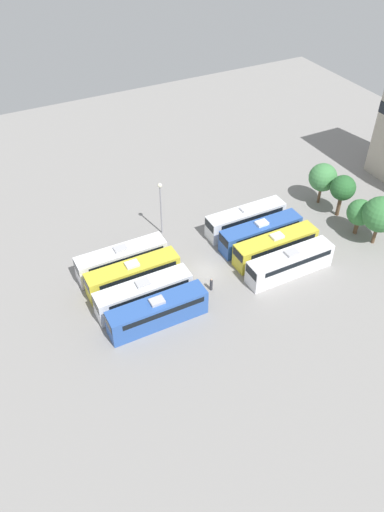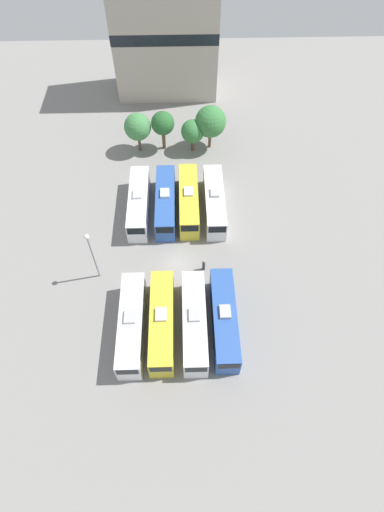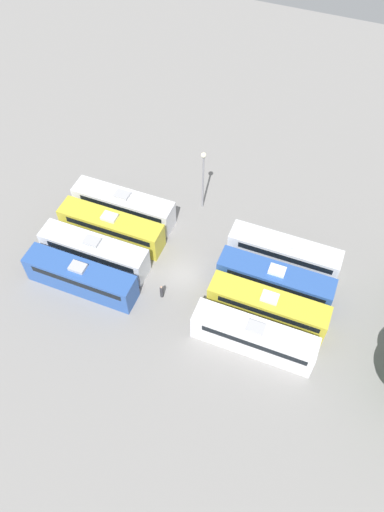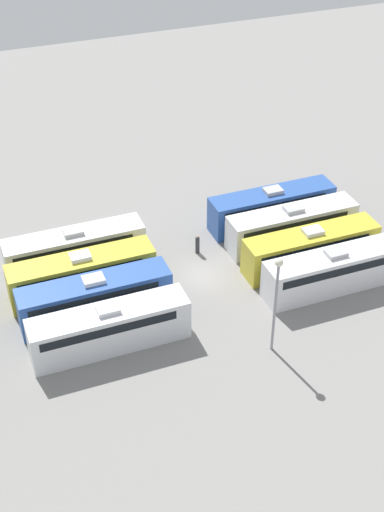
{
  "view_description": "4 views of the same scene",
  "coord_description": "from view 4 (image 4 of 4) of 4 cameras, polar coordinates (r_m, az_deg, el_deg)",
  "views": [
    {
      "loc": [
        41.13,
        -23.15,
        42.85
      ],
      "look_at": [
        -1.02,
        -1.49,
        2.37
      ],
      "focal_mm": 35.0,
      "sensor_mm": 36.0,
      "label": 1
    },
    {
      "loc": [
        0.95,
        -29.46,
        41.99
      ],
      "look_at": [
        1.74,
        -1.29,
        3.24
      ],
      "focal_mm": 28.0,
      "sensor_mm": 36.0,
      "label": 2
    },
    {
      "loc": [
        27.39,
        11.82,
        42.87
      ],
      "look_at": [
        -1.45,
        0.39,
        1.7
      ],
      "focal_mm": 35.0,
      "sensor_mm": 36.0,
      "label": 3
    },
    {
      "loc": [
        -43.16,
        17.44,
        35.79
      ],
      "look_at": [
        -0.85,
        1.04,
        2.92
      ],
      "focal_mm": 50.0,
      "sensor_mm": 36.0,
      "label": 4
    }
  ],
  "objects": [
    {
      "name": "bus_7",
      "position": [
        59.64,
        -9.38,
        0.61
      ],
      "size": [
        2.63,
        11.61,
        3.61
      ],
      "color": "silver",
      "rests_on": "ground_plane"
    },
    {
      "name": "ground_plane",
      "position": [
        58.72,
        0.65,
        -1.64
      ],
      "size": [
        118.32,
        118.32,
        0.0
      ],
      "primitive_type": "plane",
      "color": "gray"
    },
    {
      "name": "bus_2",
      "position": [
        62.34,
        7.97,
        2.47
      ],
      "size": [
        2.63,
        11.61,
        3.61
      ],
      "color": "silver",
      "rests_on": "ground_plane"
    },
    {
      "name": "bus_5",
      "position": [
        54.28,
        -7.79,
        -3.27
      ],
      "size": [
        2.63,
        11.61,
        3.61
      ],
      "color": "#2D56A8",
      "rests_on": "ground_plane"
    },
    {
      "name": "light_pole",
      "position": [
        48.91,
        6.78,
        -2.71
      ],
      "size": [
        0.6,
        0.6,
        8.09
      ],
      "color": "gray",
      "rests_on": "ground_plane"
    },
    {
      "name": "bus_3",
      "position": [
        64.7,
        6.37,
        3.96
      ],
      "size": [
        2.63,
        11.61,
        3.61
      ],
      "color": "#2D56A8",
      "rests_on": "ground_plane"
    },
    {
      "name": "worker_person",
      "position": [
        60.94,
        0.44,
        0.91
      ],
      "size": [
        0.36,
        0.36,
        1.79
      ],
      "color": "#333338",
      "rests_on": "ground_plane"
    },
    {
      "name": "bus_4",
      "position": [
        51.54,
        -6.65,
        -5.67
      ],
      "size": [
        2.63,
        11.61,
        3.61
      ],
      "color": "silver",
      "rests_on": "ground_plane"
    },
    {
      "name": "bus_6",
      "position": [
        56.76,
        -8.83,
        -1.38
      ],
      "size": [
        2.63,
        11.61,
        3.61
      ],
      "color": "gold",
      "rests_on": "ground_plane"
    },
    {
      "name": "bus_0",
      "position": [
        57.55,
        11.22,
        -1.11
      ],
      "size": [
        2.63,
        11.61,
        3.61
      ],
      "color": "white",
      "rests_on": "ground_plane"
    },
    {
      "name": "bus_1",
      "position": [
        59.73,
        9.46,
        0.66
      ],
      "size": [
        2.63,
        11.61,
        3.61
      ],
      "color": "gold",
      "rests_on": "ground_plane"
    }
  ]
}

